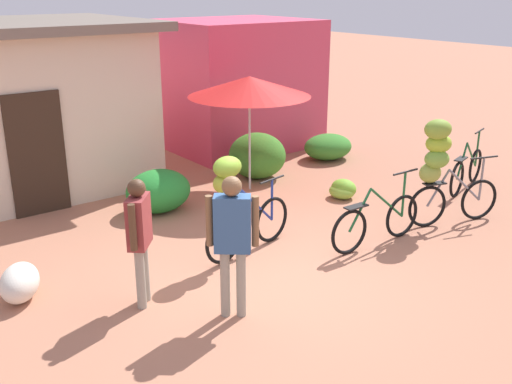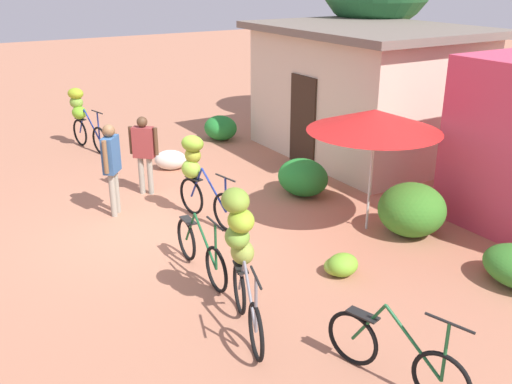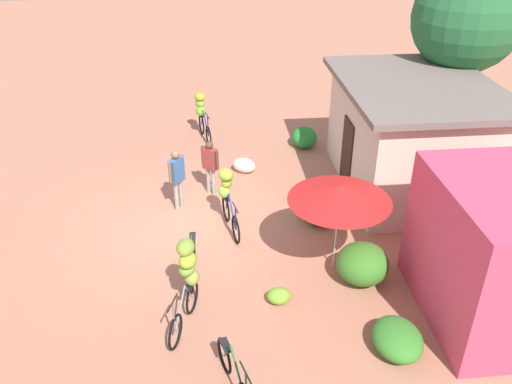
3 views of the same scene
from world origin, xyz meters
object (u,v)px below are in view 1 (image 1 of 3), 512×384
at_px(shop_pink, 235,84).
at_px(bicycle_center_loaded, 377,222).
at_px(produce_sack, 20,283).
at_px(banana_pile_on_ground, 343,190).
at_px(bicycle_rightmost, 467,171).
at_px(person_bystander, 139,230).
at_px(bicycle_by_shop, 441,163).
at_px(market_umbrella, 249,86).
at_px(person_vendor, 232,233).
at_px(bicycle_near_pile, 235,198).
at_px(building_low, 2,106).

bearing_deg(shop_pink, bicycle_center_loaded, -106.32).
bearing_deg(produce_sack, banana_pile_on_ground, 2.39).
distance_m(bicycle_center_loaded, bicycle_rightmost, 3.28).
distance_m(bicycle_center_loaded, person_bystander, 3.55).
relative_size(shop_pink, bicycle_by_shop, 1.87).
height_order(market_umbrella, bicycle_by_shop, market_umbrella).
bearing_deg(bicycle_rightmost, market_umbrella, 142.68).
distance_m(person_vendor, person_bystander, 1.10).
bearing_deg(bicycle_rightmost, bicycle_near_pile, 178.11).
bearing_deg(building_low, shop_pink, 0.24).
bearing_deg(person_vendor, bicycle_rightmost, 10.03).
bearing_deg(banana_pile_on_ground, bicycle_near_pile, -163.68).
bearing_deg(bicycle_by_shop, person_vendor, -175.90).
xyz_separation_m(bicycle_near_pile, person_vendor, (-0.90, -1.22, 0.15)).
bearing_deg(banana_pile_on_ground, bicycle_rightmost, -25.62).
relative_size(bicycle_center_loaded, banana_pile_on_ground, 3.41).
distance_m(bicycle_center_loaded, person_vendor, 2.87).
relative_size(market_umbrella, bicycle_near_pile, 1.32).
xyz_separation_m(shop_pink, banana_pile_on_ground, (-0.68, -4.22, -1.27)).
height_order(bicycle_near_pile, bicycle_center_loaded, bicycle_near_pile).
bearing_deg(person_bystander, bicycle_center_loaded, -8.21).
xyz_separation_m(building_low, bicycle_near_pile, (1.53, -5.05, -0.63)).
distance_m(bicycle_near_pile, bicycle_rightmost, 5.10).
bearing_deg(building_low, person_vendor, -84.26).
bearing_deg(bicycle_by_shop, bicycle_center_loaded, 177.19).
bearing_deg(market_umbrella, shop_pink, 58.98).
bearing_deg(building_low, bicycle_center_loaded, -60.10).
xyz_separation_m(bicycle_center_loaded, person_vendor, (-2.77, -0.35, 0.66)).
bearing_deg(bicycle_by_shop, shop_pink, 85.72).
distance_m(bicycle_center_loaded, banana_pile_on_ground, 2.04).
bearing_deg(bicycle_center_loaded, market_umbrella, 89.31).
bearing_deg(banana_pile_on_ground, shop_pink, 80.81).
distance_m(bicycle_center_loaded, bicycle_by_shop, 1.45).
relative_size(building_low, produce_sack, 7.32).
height_order(banana_pile_on_ground, person_vendor, person_vendor).
xyz_separation_m(bicycle_rightmost, person_vendor, (-5.97, -1.06, 0.67)).
xyz_separation_m(building_low, market_umbrella, (3.44, -2.81, 0.39)).
height_order(banana_pile_on_ground, produce_sack, produce_sack).
xyz_separation_m(bicycle_by_shop, produce_sack, (-5.88, 1.56, -0.80)).
distance_m(bicycle_near_pile, person_bystander, 1.64).
relative_size(bicycle_by_shop, banana_pile_on_ground, 3.39).
xyz_separation_m(market_umbrella, bicycle_near_pile, (-1.91, -2.24, -1.02)).
bearing_deg(bicycle_center_loaded, produce_sack, 162.00).
bearing_deg(banana_pile_on_ground, market_umbrella, 126.43).
distance_m(produce_sack, person_bystander, 1.67).
xyz_separation_m(banana_pile_on_ground, produce_sack, (-5.65, -0.24, 0.07)).
xyz_separation_m(market_umbrella, banana_pile_on_ground, (1.02, -1.38, -1.75)).
distance_m(bicycle_by_shop, produce_sack, 6.14).
xyz_separation_m(building_low, shop_pink, (5.15, 0.02, -0.09)).
bearing_deg(market_umbrella, building_low, 140.77).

